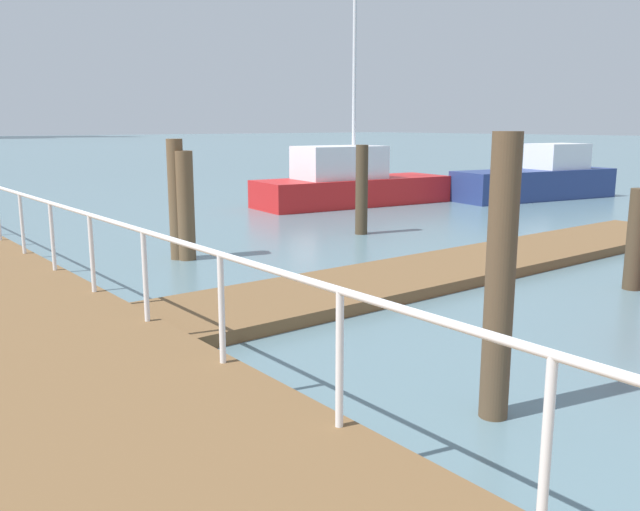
{
  "coord_description": "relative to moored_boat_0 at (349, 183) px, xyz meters",
  "views": [
    {
      "loc": [
        -6.12,
        3.01,
        2.63
      ],
      "look_at": [
        -0.51,
        10.15,
        0.82
      ],
      "focal_mm": 37.22,
      "sensor_mm": 36.0,
      "label": 1
    }
  ],
  "objects": [
    {
      "name": "dock_piling_5",
      "position": [
        -8.4,
        -4.88,
        0.33
      ],
      "size": [
        0.34,
        0.34,
        2.13
      ],
      "primitive_type": "cylinder",
      "color": "brown",
      "rests_on": "ground_plane"
    },
    {
      "name": "floating_dock",
      "position": [
        -4.66,
        -8.9,
        -0.65
      ],
      "size": [
        13.97,
        2.0,
        0.18
      ],
      "primitive_type": "cube",
      "color": "brown",
      "rests_on": "ground_plane"
    },
    {
      "name": "moored_boat_0",
      "position": [
        0.0,
        0.0,
        0.0
      ],
      "size": [
        6.9,
        2.83,
        7.39
      ],
      "color": "red",
      "rests_on": "ground_plane"
    },
    {
      "name": "dock_piling_2",
      "position": [
        -8.5,
        -4.71,
        0.44
      ],
      "size": [
        0.31,
        0.31,
        2.35
      ],
      "primitive_type": "cylinder",
      "color": "brown",
      "rests_on": "ground_plane"
    },
    {
      "name": "dock_piling_3",
      "position": [
        -3.64,
        -4.68,
        0.34
      ],
      "size": [
        0.3,
        0.3,
        2.15
      ],
      "primitive_type": "cylinder",
      "color": "#473826",
      "rests_on": "ground_plane"
    },
    {
      "name": "boardwalk_railing",
      "position": [
        -11.29,
        -9.58,
        0.51
      ],
      "size": [
        0.06,
        31.11,
        1.08
      ],
      "color": "white",
      "rests_on": "boardwalk"
    },
    {
      "name": "ground_plane",
      "position": [
        -8.14,
        0.41,
        -0.74
      ],
      "size": [
        300.0,
        300.0,
        0.0
      ],
      "primitive_type": "plane",
      "color": "slate"
    },
    {
      "name": "dock_piling_4",
      "position": [
        -3.85,
        -11.5,
        0.08
      ],
      "size": [
        0.29,
        0.29,
        1.63
      ],
      "primitive_type": "cylinder",
      "color": "#473826",
      "rests_on": "ground_plane"
    },
    {
      "name": "moored_boat_2",
      "position": [
        6.53,
        -2.76,
        -0.05
      ],
      "size": [
        6.53,
        2.87,
        1.94
      ],
      "color": "navy",
      "rests_on": "ground_plane"
    },
    {
      "name": "dock_piling_0",
      "position": [
        -9.52,
        -13.1,
        0.55
      ],
      "size": [
        0.26,
        0.26,
        2.57
      ],
      "primitive_type": "cylinder",
      "color": "brown",
      "rests_on": "ground_plane"
    }
  ]
}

